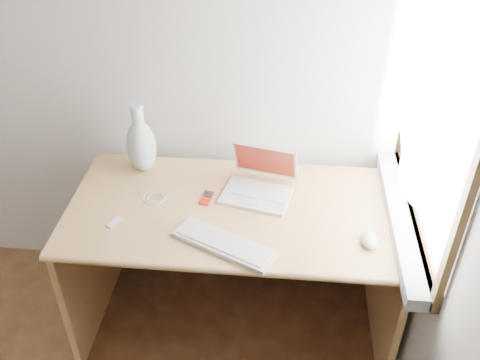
# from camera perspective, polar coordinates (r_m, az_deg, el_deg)

# --- Properties ---
(back_wall) EXTENTS (3.50, 0.04, 2.60)m
(back_wall) POSITION_cam_1_polar(r_m,az_deg,el_deg) (2.67, -21.94, 13.37)
(back_wall) COLOR beige
(back_wall) RESTS_ON floor
(window) EXTENTS (0.11, 0.99, 1.10)m
(window) POSITION_cam_1_polar(r_m,az_deg,el_deg) (2.06, 19.78, 6.63)
(window) COLOR white
(window) RESTS_ON right_wall
(desk) EXTENTS (1.45, 0.72, 0.76)m
(desk) POSITION_cam_1_polar(r_m,az_deg,el_deg) (2.52, -0.36, -5.63)
(desk) COLOR tan
(desk) RESTS_ON floor
(laptop) EXTENTS (0.33, 0.31, 0.20)m
(laptop) POSITION_cam_1_polar(r_m,az_deg,el_deg) (2.38, 1.81, -0.34)
(laptop) COLOR silver
(laptop) RESTS_ON desk
(external_keyboard) EXTENTS (0.43, 0.29, 0.02)m
(external_keyboard) POSITION_cam_1_polar(r_m,az_deg,el_deg) (2.13, -1.70, -6.82)
(external_keyboard) COLOR silver
(external_keyboard) RESTS_ON desk
(mouse) EXTENTS (0.07, 0.11, 0.04)m
(mouse) POSITION_cam_1_polar(r_m,az_deg,el_deg) (2.19, 13.68, -6.18)
(mouse) COLOR silver
(mouse) RESTS_ON desk
(ipod) EXTENTS (0.06, 0.10, 0.01)m
(ipod) POSITION_cam_1_polar(r_m,az_deg,el_deg) (2.36, -3.55, -1.91)
(ipod) COLOR red
(ipod) RESTS_ON desk
(cable_coil) EXTENTS (0.13, 0.13, 0.01)m
(cable_coil) POSITION_cam_1_polar(r_m,az_deg,el_deg) (2.39, -9.08, -1.85)
(cable_coil) COLOR silver
(cable_coil) RESTS_ON desk
(remote) EXTENTS (0.06, 0.08, 0.01)m
(remote) POSITION_cam_1_polar(r_m,az_deg,el_deg) (2.30, -13.24, -4.35)
(remote) COLOR silver
(remote) RESTS_ON desk
(vase) EXTENTS (0.14, 0.14, 0.35)m
(vase) POSITION_cam_1_polar(r_m,az_deg,el_deg) (2.51, -10.50, 3.74)
(vase) COLOR silver
(vase) RESTS_ON desk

